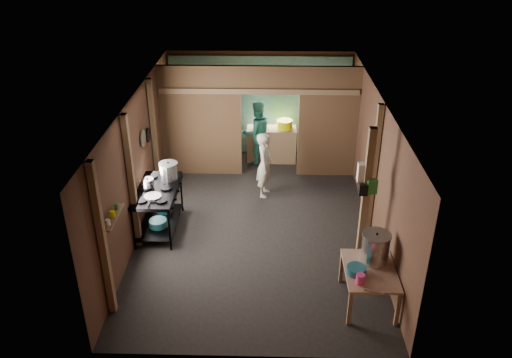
{
  "coord_description": "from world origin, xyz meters",
  "views": [
    {
      "loc": [
        0.23,
        -8.8,
        5.6
      ],
      "look_at": [
        0.0,
        -0.2,
        1.1
      ],
      "focal_mm": 36.31,
      "sensor_mm": 36.0,
      "label": 1
    }
  ],
  "objects_px": {
    "pink_bucket": "(360,279)",
    "yellow_tub": "(285,124)",
    "gas_range": "(159,209)",
    "cook": "(265,165)",
    "stove_pot_large": "(169,171)",
    "stock_pot": "(375,248)",
    "prep_table": "(368,286)"
  },
  "relations": [
    {
      "from": "prep_table",
      "to": "yellow_tub",
      "type": "relative_size",
      "value": 2.84
    },
    {
      "from": "gas_range",
      "to": "stove_pot_large",
      "type": "xyz_separation_m",
      "value": [
        0.17,
        0.41,
        0.61
      ]
    },
    {
      "from": "prep_table",
      "to": "pink_bucket",
      "type": "height_order",
      "value": "pink_bucket"
    },
    {
      "from": "pink_bucket",
      "to": "yellow_tub",
      "type": "xyz_separation_m",
      "value": [
        -1.0,
        5.6,
        0.23
      ]
    },
    {
      "from": "gas_range",
      "to": "yellow_tub",
      "type": "bearing_deg",
      "value": 52.25
    },
    {
      "from": "stove_pot_large",
      "to": "pink_bucket",
      "type": "bearing_deg",
      "value": -39.95
    },
    {
      "from": "prep_table",
      "to": "stock_pot",
      "type": "bearing_deg",
      "value": 67.84
    },
    {
      "from": "stove_pot_large",
      "to": "cook",
      "type": "distance_m",
      "value": 2.16
    },
    {
      "from": "gas_range",
      "to": "prep_table",
      "type": "xyz_separation_m",
      "value": [
        3.71,
        -2.04,
        -0.13
      ]
    },
    {
      "from": "stove_pot_large",
      "to": "pink_bucket",
      "type": "relative_size",
      "value": 2.29
    },
    {
      "from": "cook",
      "to": "gas_range",
      "type": "bearing_deg",
      "value": 133.82
    },
    {
      "from": "prep_table",
      "to": "yellow_tub",
      "type": "bearing_deg",
      "value": 103.02
    },
    {
      "from": "prep_table",
      "to": "stove_pot_large",
      "type": "xyz_separation_m",
      "value": [
        -3.54,
        2.45,
        0.74
      ]
    },
    {
      "from": "stock_pot",
      "to": "cook",
      "type": "relative_size",
      "value": 0.36
    },
    {
      "from": "pink_bucket",
      "to": "cook",
      "type": "relative_size",
      "value": 0.11
    },
    {
      "from": "pink_bucket",
      "to": "yellow_tub",
      "type": "height_order",
      "value": "yellow_tub"
    },
    {
      "from": "stock_pot",
      "to": "yellow_tub",
      "type": "distance_m",
      "value": 5.21
    },
    {
      "from": "prep_table",
      "to": "cook",
      "type": "distance_m",
      "value": 3.89
    },
    {
      "from": "stove_pot_large",
      "to": "pink_bucket",
      "type": "height_order",
      "value": "stove_pot_large"
    },
    {
      "from": "prep_table",
      "to": "yellow_tub",
      "type": "xyz_separation_m",
      "value": [
        -1.22,
        5.26,
        0.63
      ]
    },
    {
      "from": "prep_table",
      "to": "stock_pot",
      "type": "xyz_separation_m",
      "value": [
        0.09,
        0.22,
        0.57
      ]
    },
    {
      "from": "stove_pot_large",
      "to": "pink_bucket",
      "type": "distance_m",
      "value": 4.35
    },
    {
      "from": "stock_pot",
      "to": "cook",
      "type": "height_order",
      "value": "cook"
    },
    {
      "from": "stock_pot",
      "to": "pink_bucket",
      "type": "xyz_separation_m",
      "value": [
        -0.3,
        -0.56,
        -0.16
      ]
    },
    {
      "from": "gas_range",
      "to": "stove_pot_large",
      "type": "height_order",
      "value": "stove_pot_large"
    },
    {
      "from": "gas_range",
      "to": "cook",
      "type": "xyz_separation_m",
      "value": [
        2.03,
        1.45,
        0.28
      ]
    },
    {
      "from": "stock_pot",
      "to": "yellow_tub",
      "type": "bearing_deg",
      "value": 104.53
    },
    {
      "from": "prep_table",
      "to": "gas_range",
      "type": "bearing_deg",
      "value": 151.21
    },
    {
      "from": "gas_range",
      "to": "stove_pot_large",
      "type": "distance_m",
      "value": 0.76
    },
    {
      "from": "gas_range",
      "to": "yellow_tub",
      "type": "distance_m",
      "value": 4.11
    },
    {
      "from": "prep_table",
      "to": "cook",
      "type": "bearing_deg",
      "value": 115.69
    },
    {
      "from": "stove_pot_large",
      "to": "yellow_tub",
      "type": "distance_m",
      "value": 3.65
    }
  ]
}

